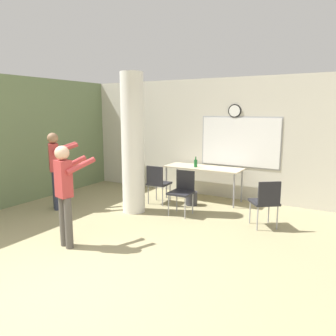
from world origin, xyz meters
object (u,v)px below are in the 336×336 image
chair_mid_room (266,200)px  person_playing_front (66,188)px  chair_table_left (158,181)px  person_watching_back (56,165)px  chair_table_front (182,189)px  folding_table (203,169)px  bottle_on_table (196,163)px

chair_mid_room → person_playing_front: 3.38m
chair_table_left → person_watching_back: size_ratio=0.54×
chair_table_front → folding_table: bearing=93.3°
chair_table_front → chair_table_left: size_ratio=1.00×
bottle_on_table → person_watching_back: (-2.23, -2.09, 0.08)m
chair_mid_room → person_playing_front: person_playing_front is taller
chair_mid_room → person_watching_back: 4.24m
bottle_on_table → chair_table_left: 0.99m
bottle_on_table → chair_table_front: bottle_on_table is taller
chair_table_left → person_playing_front: person_playing_front is taller
folding_table → person_playing_front: 3.54m
chair_table_front → person_playing_front: 2.45m
folding_table → bottle_on_table: bottle_on_table is taller
chair_mid_room → person_playing_front: bearing=-136.3°
folding_table → chair_table_left: chair_table_left is taller
chair_mid_room → chair_table_left: (-2.45, 0.34, 0.00)m
folding_table → person_playing_front: (-0.72, -3.46, 0.19)m
folding_table → person_watching_back: size_ratio=1.11×
folding_table → bottle_on_table: 0.23m
person_watching_back → chair_mid_room: bearing=14.2°
folding_table → person_watching_back: 3.24m
chair_table_left → folding_table: bearing=47.4°
bottle_on_table → chair_table_front: 1.16m
bottle_on_table → chair_mid_room: (1.86, -1.06, -0.36)m
bottle_on_table → chair_table_front: bearing=-78.3°
person_playing_front → bottle_on_table: bearing=80.5°
bottle_on_table → person_watching_back: 3.06m
chair_table_front → person_playing_front: (-0.79, -2.29, 0.41)m
folding_table → chair_table_front: 1.20m
bottle_on_table → person_playing_front: bearing=-99.5°
bottle_on_table → person_playing_front: person_playing_front is taller
folding_table → bottle_on_table: size_ratio=7.41×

